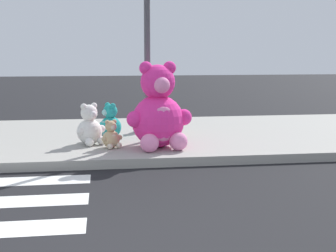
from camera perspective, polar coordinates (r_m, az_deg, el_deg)
sidewalk at (r=9.36m, az=-9.03°, el=-1.50°), size 28.00×4.40×0.15m
sign_pole at (r=8.43m, az=-2.53°, el=9.56°), size 0.56×0.11×3.20m
plush_pink_large at (r=7.93m, az=-1.15°, el=1.52°), size 1.12×1.01×1.46m
plush_lavender at (r=9.55m, az=-3.14°, el=0.44°), size 0.34×0.36×0.48m
plush_white at (r=8.35m, az=-9.41°, el=-0.23°), size 0.50×0.53×0.73m
plush_yellow at (r=9.12m, az=-0.52°, el=0.13°), size 0.36×0.37×0.51m
plush_teal at (r=8.92m, az=-7.09°, el=0.25°), size 0.48×0.46×0.67m
plush_tan at (r=8.02m, az=-6.87°, el=-1.28°), size 0.35×0.35×0.48m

